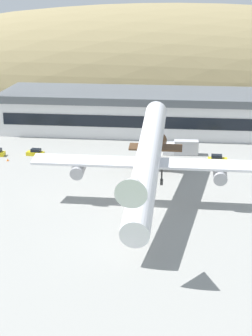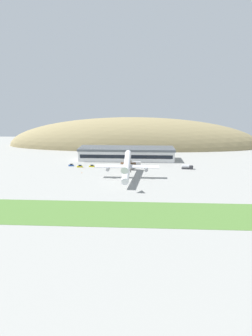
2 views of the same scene
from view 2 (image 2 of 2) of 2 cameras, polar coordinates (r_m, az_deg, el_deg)
The scene contains 13 objects.
ground_plane at distance 163.69m, azimuth -0.01°, elevation -2.30°, with size 364.67×364.67×0.00m, color gray.
grass_strip_foreground at distance 115.35m, azimuth -1.33°, elevation -9.80°, with size 328.20×26.31×0.08m, color #4C7533.
hill_backdrop at distance 278.64m, azimuth 1.53°, elevation 4.80°, with size 265.29×68.50×60.22m, color #8E7F56.
terminal_building at distance 213.35m, azimuth 0.11°, elevation 3.33°, with size 76.73×20.69×10.24m.
cargo_airplane at distance 162.44m, azimuth 0.21°, elevation 0.53°, with size 39.97×52.99×13.12m.
service_car_0 at distance 189.83m, azimuth 4.43°, elevation 0.26°, with size 4.11×1.84×1.61m.
service_car_1 at distance 193.23m, azimuth -7.44°, elevation 0.42°, with size 3.90×1.94×1.50m.
service_car_2 at distance 193.69m, azimuth -10.01°, elevation 0.38°, with size 3.98×1.74×1.68m.
service_car_3 at distance 198.24m, azimuth -11.84°, elevation 0.61°, with size 3.70×1.81×1.65m.
fuel_truck at distance 194.31m, azimuth 2.11°, elevation 0.89°, with size 8.00×2.64×3.19m.
box_truck at distance 190.47m, azimuth 13.17°, elevation 0.22°, with size 8.04×2.88×3.16m.
traffic_cone_0 at distance 189.75m, azimuth -9.12°, elevation -0.01°, with size 0.52×0.52×0.58m.
traffic_cone_1 at distance 178.52m, azimuth -9.58°, elevation -0.97°, with size 0.52×0.52×0.58m.
Camera 2 is at (7.92, -156.34, 47.87)m, focal length 28.00 mm.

